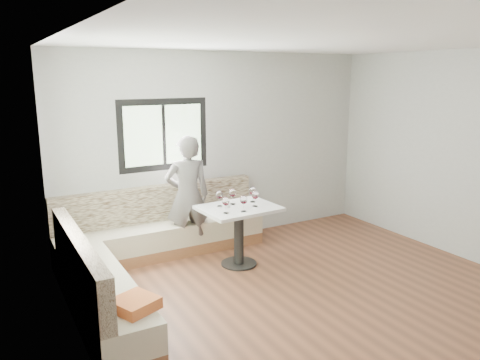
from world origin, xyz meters
The scene contains 11 objects.
room centered at (-0.08, 0.08, 1.41)m, with size 5.01×5.01×2.81m.
banquette centered at (-1.59, 1.63, 0.33)m, with size 2.90×2.80×0.95m.
table centered at (-0.31, 1.41, 0.60)m, with size 1.00×0.80×0.80m.
person centered at (-0.73, 2.09, 0.84)m, with size 0.61×0.40×1.68m, color #5E5856.
olive_ramekin centered at (-0.45, 1.50, 0.81)m, with size 0.09×0.09×0.04m.
wine_glass_a centered at (-0.59, 1.24, 0.94)m, with size 0.09×0.09×0.21m.
wine_glass_b centered at (-0.36, 1.19, 0.94)m, with size 0.09×0.09×0.21m.
wine_glass_c centered at (-0.11, 1.32, 0.94)m, with size 0.09×0.09×0.21m.
wine_glass_d centered at (-0.32, 1.56, 0.94)m, with size 0.09×0.09×0.21m.
wine_glass_e centered at (-0.03, 1.53, 0.94)m, with size 0.09×0.09×0.21m.
wine_glass_f centered at (-0.51, 1.56, 0.94)m, with size 0.09×0.09×0.21m.
Camera 1 is at (-3.16, -3.67, 2.47)m, focal length 35.00 mm.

